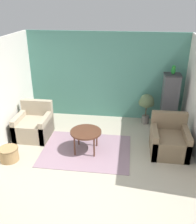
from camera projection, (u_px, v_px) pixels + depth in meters
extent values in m
plane|color=#B2A893|center=(87.00, 189.00, 4.65)|extent=(20.00, 20.00, 0.00)
cube|color=#4C897A|center=(105.00, 76.00, 7.05)|extent=(4.50, 0.06, 2.46)
cube|color=silver|center=(4.00, 93.00, 5.84)|extent=(0.06, 3.21, 2.46)
cube|color=gray|center=(86.00, 150.00, 5.83)|extent=(2.03, 1.58, 0.01)
cylinder|color=#512D1E|center=(86.00, 132.00, 5.63)|extent=(0.71, 0.71, 0.04)
cylinder|color=#512D1E|center=(75.00, 146.00, 5.56)|extent=(0.04, 0.04, 0.48)
cylinder|color=#512D1E|center=(94.00, 148.00, 5.51)|extent=(0.04, 0.04, 0.48)
cylinder|color=#512D1E|center=(79.00, 136.00, 5.96)|extent=(0.04, 0.04, 0.48)
cylinder|color=#512D1E|center=(97.00, 138.00, 5.91)|extent=(0.04, 0.04, 0.48)
cube|color=tan|center=(34.00, 129.00, 6.33)|extent=(0.81, 0.86, 0.46)
cube|color=tan|center=(37.00, 107.00, 6.48)|extent=(0.81, 0.14, 0.41)
cube|color=tan|center=(20.00, 125.00, 6.35)|extent=(0.12, 0.86, 0.60)
cube|color=tan|center=(47.00, 127.00, 6.26)|extent=(0.12, 0.86, 0.60)
cube|color=#7A664C|center=(169.00, 144.00, 5.66)|extent=(0.81, 0.86, 0.46)
cube|color=#7A664C|center=(169.00, 120.00, 5.81)|extent=(0.81, 0.14, 0.41)
cube|color=#7A664C|center=(154.00, 140.00, 5.67)|extent=(0.12, 0.86, 0.60)
cube|color=#7A664C|center=(185.00, 142.00, 5.59)|extent=(0.12, 0.86, 0.60)
cube|color=#353539|center=(166.00, 124.00, 6.94)|extent=(0.50, 0.50, 0.11)
cube|color=#4C4C51|center=(170.00, 100.00, 6.64)|extent=(0.40, 0.40, 1.34)
cube|color=#353539|center=(173.00, 75.00, 6.35)|extent=(0.42, 0.42, 0.03)
ellipsoid|color=#1E842D|center=(173.00, 71.00, 6.31)|extent=(0.11, 0.14, 0.18)
sphere|color=#1E842D|center=(174.00, 67.00, 6.25)|extent=(0.09, 0.09, 0.09)
cone|color=gold|center=(174.00, 68.00, 6.22)|extent=(0.04, 0.04, 0.04)
cone|color=#1E842D|center=(173.00, 71.00, 6.37)|extent=(0.06, 0.11, 0.15)
cylinder|color=#66605B|center=(145.00, 119.00, 7.08)|extent=(0.20, 0.20, 0.23)
cylinder|color=brown|center=(146.00, 111.00, 6.96)|extent=(0.02, 0.02, 0.31)
sphere|color=#566B47|center=(147.00, 101.00, 6.84)|extent=(0.39, 0.39, 0.39)
sphere|color=#566B47|center=(143.00, 103.00, 6.92)|extent=(0.23, 0.23, 0.23)
sphere|color=#566B47|center=(150.00, 103.00, 6.83)|extent=(0.21, 0.21, 0.21)
cylinder|color=#A37F51|center=(9.00, 154.00, 5.43)|extent=(0.40, 0.40, 0.30)
cylinder|color=brown|center=(8.00, 149.00, 5.37)|extent=(0.42, 0.42, 0.02)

